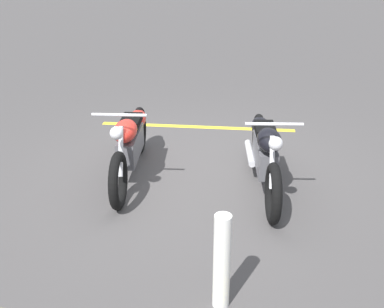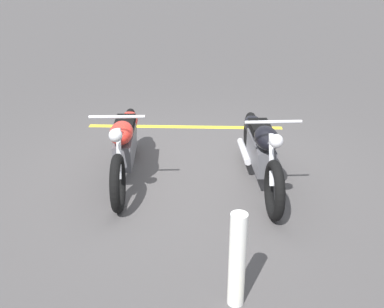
{
  "view_description": "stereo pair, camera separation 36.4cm",
  "coord_description": "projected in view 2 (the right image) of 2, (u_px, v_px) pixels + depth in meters",
  "views": [
    {
      "loc": [
        5.52,
        0.39,
        2.77
      ],
      "look_at": [
        0.83,
        0.0,
        0.65
      ],
      "focal_mm": 43.8,
      "sensor_mm": 36.0,
      "label": 1
    },
    {
      "loc": [
        5.54,
        0.02,
        2.77
      ],
      "look_at": [
        0.83,
        0.0,
        0.65
      ],
      "focal_mm": 43.8,
      "sensor_mm": 36.0,
      "label": 2
    }
  ],
  "objects": [
    {
      "name": "ground_plane",
      "position": [
        192.0,
        173.0,
        6.19
      ],
      "size": [
        60.0,
        60.0,
        0.0
      ],
      "primitive_type": "plane",
      "color": "#474444"
    },
    {
      "name": "bollard_post",
      "position": [
        237.0,
        260.0,
        3.78
      ],
      "size": [
        0.14,
        0.14,
        0.87
      ],
      "primitive_type": "cylinder",
      "color": "white",
      "rests_on": "ground"
    },
    {
      "name": "motorcycle_dark_foreground",
      "position": [
        261.0,
        149.0,
        5.77
      ],
      "size": [
        2.23,
        0.62,
        1.04
      ],
      "rotation": [
        0.0,
        0.0,
        0.05
      ],
      "color": "black",
      "rests_on": "ground"
    },
    {
      "name": "parking_stripe_near",
      "position": [
        185.0,
        127.0,
        7.75
      ],
      "size": [
        0.21,
        3.2,
        0.01
      ],
      "primitive_type": "cube",
      "rotation": [
        0.0,
        0.0,
        1.54
      ],
      "color": "yellow",
      "rests_on": "ground"
    },
    {
      "name": "motorcycle_bright_foreground",
      "position": [
        125.0,
        144.0,
        5.92
      ],
      "size": [
        2.23,
        0.62,
        1.04
      ],
      "rotation": [
        0.0,
        0.0,
        0.03
      ],
      "color": "black",
      "rests_on": "ground"
    }
  ]
}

